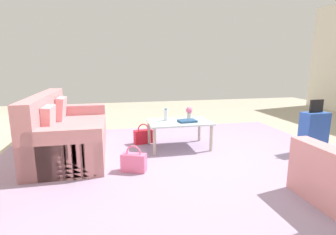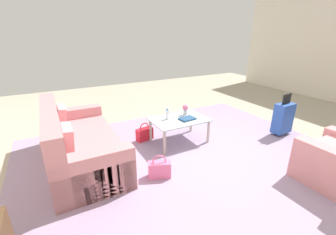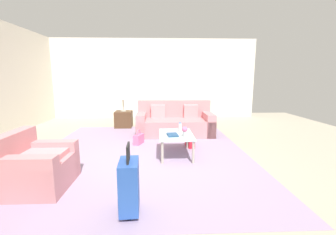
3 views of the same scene
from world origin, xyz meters
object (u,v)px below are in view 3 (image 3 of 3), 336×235
coffee_table_book (173,135)px  couch (175,123)px  water_bottle (180,127)px  coffee_table (176,137)px  handbag_red (190,142)px  suitcase_blue (129,185)px  handbag_pink (139,139)px  table_lamp (123,97)px  armchair (34,168)px  side_table (124,119)px  flower_vase (185,131)px

coffee_table_book → couch: bearing=-11.9°
water_bottle → coffee_table: bearing=153.4°
coffee_table → coffee_table_book: (-0.12, 0.08, 0.07)m
water_bottle → handbag_red: size_ratio=0.57×
coffee_table → suitcase_blue: 2.12m
water_bottle → handbag_pink: size_ratio=0.57×
handbag_red → suitcase_blue: bearing=157.3°
coffee_table → table_lamp: bearing=28.2°
couch → water_bottle: couch is taller
armchair → table_lamp: size_ratio=1.62×
armchair → handbag_red: (1.85, -2.53, -0.16)m
side_table → table_lamp: bearing=0.0°
water_bottle → side_table: bearing=31.6°
armchair → coffee_table: armchair is taller
coffee_table → table_lamp: 3.23m
table_lamp → handbag_pink: bearing=-161.6°
water_bottle → coffee_table_book: size_ratio=0.72×
armchair → coffee_table: size_ratio=0.92×
flower_vase → handbag_red: size_ratio=0.57×
water_bottle → side_table: water_bottle is taller
couch → flower_vase: couch is taller
coffee_table → table_lamp: size_ratio=1.77×
side_table → handbag_pink: (-1.97, -0.66, -0.13)m
table_lamp → handbag_pink: table_lamp is taller
coffee_table → side_table: bearing=28.2°
table_lamp → handbag_red: table_lamp is taller
coffee_table_book → side_table: size_ratio=0.53×
couch → coffee_table_book: size_ratio=7.42×
handbag_red → flower_vase: bearing=164.4°
armchair → water_bottle: size_ratio=4.58×
side_table → handbag_red: size_ratio=1.50×
flower_vase → side_table: 3.46m
armchair → water_bottle: 2.73m
couch → handbag_pink: couch is taller
couch → suitcase_blue: 3.89m
handbag_pink → flower_vase: bearing=-136.6°
flower_vase → armchair: bearing=115.0°
coffee_table_book → side_table: 3.25m
armchair → flower_vase: size_ratio=4.56×
coffee_table → armchair: bearing=121.0°
suitcase_blue → coffee_table_book: bearing=-18.3°
couch → side_table: 1.89m
armchair → water_bottle: armchair is taller
armchair → side_table: 4.15m
coffee_table_book → side_table: bearing=19.4°
water_bottle → suitcase_blue: 2.35m
armchair → coffee_table: (1.30, -2.17, 0.10)m
handbag_red → water_bottle: bearing=143.0°
armchair → coffee_table: 2.53m
armchair → handbag_pink: size_ratio=2.61×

